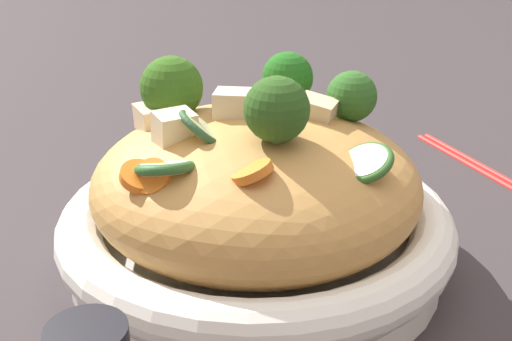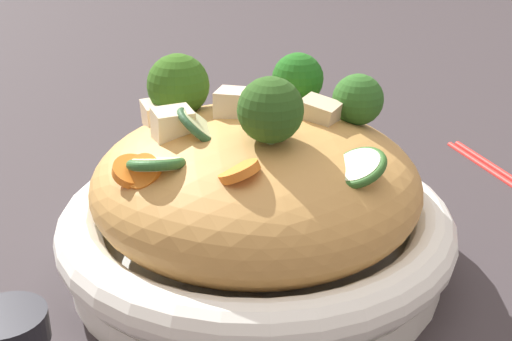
{
  "view_description": "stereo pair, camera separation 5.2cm",
  "coord_description": "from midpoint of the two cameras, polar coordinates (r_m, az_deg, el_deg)",
  "views": [
    {
      "loc": [
        0.01,
        -0.47,
        0.29
      ],
      "look_at": [
        0.0,
        0.0,
        0.08
      ],
      "focal_mm": 47.35,
      "sensor_mm": 36.0,
      "label": 1
    },
    {
      "loc": [
        0.07,
        -0.47,
        0.29
      ],
      "look_at": [
        0.0,
        0.0,
        0.08
      ],
      "focal_mm": 47.35,
      "sensor_mm": 36.0,
      "label": 2
    }
  ],
  "objects": [
    {
      "name": "chopsticks_pair",
      "position": [
        0.76,
        16.71,
        0.31
      ],
      "size": [
        0.1,
        0.2,
        0.01
      ],
      "color": "red",
      "rests_on": "ground_plane"
    },
    {
      "name": "chicken_chunks",
      "position": [
        0.51,
        -6.04,
        4.55
      ],
      "size": [
        0.16,
        0.08,
        0.04
      ],
      "color": "beige",
      "rests_on": "serving_bowl"
    },
    {
      "name": "ground_plane",
      "position": [
        0.56,
        -2.68,
        -8.01
      ],
      "size": [
        3.0,
        3.0,
        0.0
      ],
      "primitive_type": "plane",
      "color": "#342E30"
    },
    {
      "name": "broccoli_florets",
      "position": [
        0.52,
        -2.73,
        6.48
      ],
      "size": [
        0.2,
        0.17,
        0.07
      ],
      "color": "#A4C276",
      "rests_on": "serving_bowl"
    },
    {
      "name": "zucchini_slices",
      "position": [
        0.46,
        -4.45,
        1.36
      ],
      "size": [
        0.19,
        0.09,
        0.04
      ],
      "color": "beige",
      "rests_on": "serving_bowl"
    },
    {
      "name": "noodle_heap",
      "position": [
        0.52,
        -2.82,
        -1.09
      ],
      "size": [
        0.25,
        0.25,
        0.11
      ],
      "color": "#BF8B47",
      "rests_on": "serving_bowl"
    },
    {
      "name": "serving_bowl",
      "position": [
        0.54,
        -2.74,
        -5.33
      ],
      "size": [
        0.31,
        0.31,
        0.06
      ],
      "color": "white",
      "rests_on": "ground_plane"
    },
    {
      "name": "carrot_coins",
      "position": [
        0.47,
        -8.46,
        1.1
      ],
      "size": [
        0.11,
        0.18,
        0.03
      ],
      "color": "orange",
      "rests_on": "serving_bowl"
    }
  ]
}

